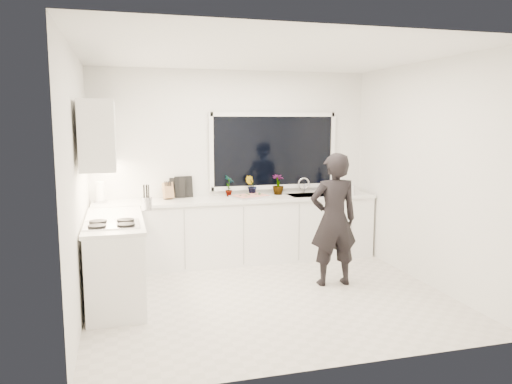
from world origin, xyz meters
name	(u,v)px	position (x,y,z in m)	size (l,w,h in m)	color
floor	(268,296)	(0.00, 0.00, -0.01)	(4.00, 3.50, 0.02)	beige
wall_back	(233,165)	(0.00, 1.76, 1.35)	(4.00, 0.02, 2.70)	white
wall_left	(77,185)	(-2.01, 0.00, 1.35)	(0.02, 3.50, 2.70)	white
wall_right	(427,174)	(2.01, 0.00, 1.35)	(0.02, 3.50, 2.70)	white
ceiling	(269,53)	(0.00, 0.00, 2.71)	(4.00, 3.50, 0.02)	white
window	(274,151)	(0.60, 1.73, 1.55)	(1.80, 0.02, 1.00)	black
base_cabinets_back	(239,231)	(0.00, 1.45, 0.44)	(3.92, 0.58, 0.88)	white
base_cabinets_left	(116,261)	(-1.67, 0.35, 0.44)	(0.58, 1.60, 0.88)	white
countertop_back	(239,199)	(0.00, 1.44, 0.90)	(3.94, 0.62, 0.04)	silver
countertop_left	(114,221)	(-1.67, 0.35, 0.90)	(0.62, 1.60, 0.04)	silver
upper_cabinets	(100,133)	(-1.79, 0.70, 1.85)	(0.34, 2.10, 0.70)	white
sink	(309,198)	(1.05, 1.45, 0.87)	(0.58, 0.42, 0.14)	silver
faucet	(304,186)	(1.05, 1.65, 1.03)	(0.03, 0.03, 0.22)	silver
stovetop	(112,224)	(-1.69, 0.00, 0.94)	(0.56, 0.48, 0.03)	black
person	(334,220)	(0.88, 0.19, 0.81)	(0.59, 0.39, 1.62)	black
pizza_tray	(250,197)	(0.16, 1.42, 0.94)	(0.49, 0.36, 0.03)	#B8B9BD
pizza	(250,195)	(0.16, 1.42, 0.95)	(0.44, 0.32, 0.01)	#AC2716
watering_can	(327,188)	(1.41, 1.61, 0.98)	(0.14, 0.14, 0.13)	#121EAC
paper_towel_roll	(100,193)	(-1.85, 1.55, 1.05)	(0.11, 0.11, 0.26)	white
knife_block	(168,191)	(-0.96, 1.59, 1.03)	(0.13, 0.10, 0.22)	brown
utensil_crock	(146,204)	(-1.29, 0.80, 1.00)	(0.13, 0.13, 0.16)	#B3B2B7
picture_frame_large	(177,188)	(-0.82, 1.69, 1.06)	(0.22, 0.02, 0.28)	black
picture_frame_small	(184,187)	(-0.73, 1.69, 1.07)	(0.25, 0.02, 0.30)	black
herb_plants	(257,185)	(0.31, 1.61, 1.07)	(0.93, 0.23, 0.31)	#26662D
soap_bottles	(344,185)	(1.53, 1.30, 1.07)	(0.32, 0.17, 0.33)	#D8BF66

